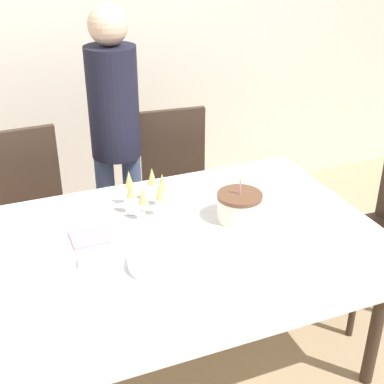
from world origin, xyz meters
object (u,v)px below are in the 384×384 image
Objects in this scene: birthday_cake at (240,207)px; plate_stack_main at (159,262)px; champagne_tray at (146,195)px; person_standing at (115,124)px; dining_chair_far_right at (178,183)px; dining_chair_far_left at (31,209)px.

plate_stack_main is (-0.46, -0.21, -0.05)m from birthday_cake.
plate_stack_main is at bearing -101.64° from champagne_tray.
person_standing is at bearing 110.84° from birthday_cake.
person_standing is (0.12, 1.10, 0.19)m from plate_stack_main.
person_standing is (0.03, 0.66, 0.12)m from champagne_tray.
dining_chair_far_right reaches higher than birthday_cake.
birthday_cake reaches higher than champagne_tray.
birthday_cake is 0.68× the size of champagne_tray.
plate_stack_main is (-0.48, -1.07, 0.23)m from dining_chair_far_right.
birthday_cake is (-0.02, -0.86, 0.28)m from dining_chair_far_right.
dining_chair_far_right is at bearing 65.71° from plate_stack_main.
champagne_tray is (-0.37, 0.23, 0.02)m from birthday_cake.
birthday_cake is at bearing -69.16° from person_standing.
person_standing reaches higher than champagne_tray.
dining_chair_far_left reaches higher than birthday_cake.
person_standing is (-0.36, 0.03, 0.42)m from dining_chair_far_right.
birthday_cake is 0.84× the size of plate_stack_main.
dining_chair_far_right is 3.20× the size of champagne_tray.
person_standing is at bearing 175.40° from dining_chair_far_right.
person_standing reaches higher than plate_stack_main.
plate_stack_main is (0.40, -1.07, 0.23)m from dining_chair_far_left.
dining_chair_far_left and dining_chair_far_right have the same top height.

